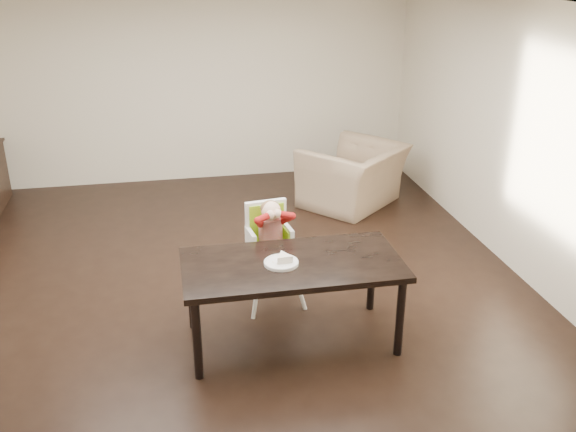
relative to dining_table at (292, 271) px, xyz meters
The scene contains 6 objects.
ground 1.20m from the dining_table, 118.72° to the left, with size 7.00×7.00×0.00m, color black.
room_walls 1.54m from the dining_table, 118.72° to the left, with size 6.02×7.02×2.71m.
dining_table is the anchor object (origin of this frame).
high_chair 0.72m from the dining_table, 95.27° to the left, with size 0.48×0.48×1.03m.
plate 0.14m from the dining_table, 168.98° to the right, with size 0.37×0.37×0.08m.
armchair 3.25m from the dining_table, 64.50° to the left, with size 1.21×0.78×1.05m, color #997F61.
Camera 1 is at (-0.46, -5.45, 3.14)m, focal length 40.00 mm.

